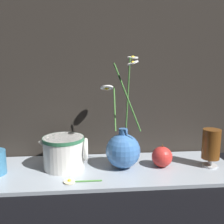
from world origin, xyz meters
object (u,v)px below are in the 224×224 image
ceramic_pitcher (64,151)px  orange_fruit (162,156)px  vase_with_flowers (123,149)px  tea_glass (211,145)px

ceramic_pitcher → orange_fruit: bearing=-2.9°
orange_fruit → ceramic_pitcher: bearing=177.1°
ceramic_pitcher → vase_with_flowers: bearing=-4.4°
vase_with_flowers → tea_glass: size_ratio=2.84×
ceramic_pitcher → orange_fruit: size_ratio=2.07×
ceramic_pitcher → orange_fruit: ceramic_pitcher is taller
vase_with_flowers → ceramic_pitcher: size_ratio=2.30×
vase_with_flowers → tea_glass: vase_with_flowers is taller
tea_glass → ceramic_pitcher: bearing=176.2°
vase_with_flowers → ceramic_pitcher: vase_with_flowers is taller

